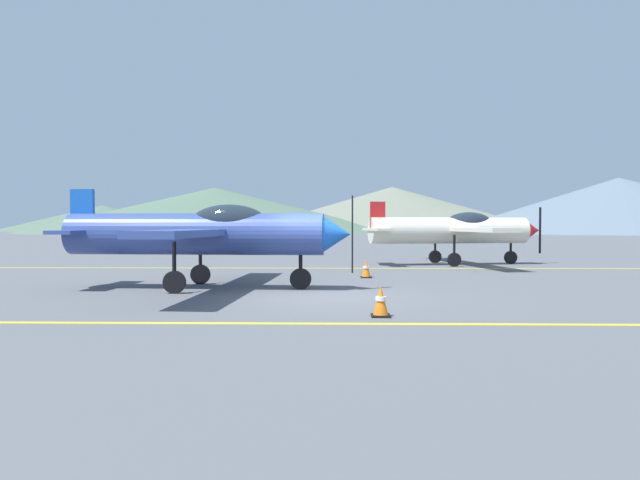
{
  "coord_description": "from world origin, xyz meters",
  "views": [
    {
      "loc": [
        0.27,
        -13.85,
        1.74
      ],
      "look_at": [
        -0.16,
        6.0,
        1.2
      ],
      "focal_mm": 31.91,
      "sensor_mm": 36.0,
      "label": 1
    }
  ],
  "objects_px": {
    "airplane_mid": "(456,229)",
    "traffic_cone_side": "(381,301)",
    "airplane_near": "(206,232)",
    "traffic_cone_front": "(366,269)"
  },
  "relations": [
    {
      "from": "airplane_mid",
      "to": "traffic_cone_front",
      "type": "xyz_separation_m",
      "value": [
        -4.24,
        -6.18,
        -1.24
      ]
    },
    {
      "from": "airplane_near",
      "to": "airplane_mid",
      "type": "bearing_deg",
      "value": 47.25
    },
    {
      "from": "airplane_near",
      "to": "traffic_cone_side",
      "type": "distance_m",
      "value": 6.42
    },
    {
      "from": "airplane_mid",
      "to": "traffic_cone_front",
      "type": "relative_size",
      "value": 15.37
    },
    {
      "from": "airplane_near",
      "to": "traffic_cone_side",
      "type": "bearing_deg",
      "value": -46.65
    },
    {
      "from": "airplane_near",
      "to": "traffic_cone_front",
      "type": "bearing_deg",
      "value": 36.13
    },
    {
      "from": "airplane_near",
      "to": "traffic_cone_side",
      "type": "xyz_separation_m",
      "value": [
        4.32,
        -4.58,
        -1.24
      ]
    },
    {
      "from": "traffic_cone_front",
      "to": "traffic_cone_side",
      "type": "distance_m",
      "value": 7.88
    },
    {
      "from": "airplane_mid",
      "to": "traffic_cone_side",
      "type": "xyz_separation_m",
      "value": [
        -4.44,
        -14.05,
        -1.24
      ]
    },
    {
      "from": "traffic_cone_side",
      "to": "airplane_mid",
      "type": "bearing_deg",
      "value": 72.48
    }
  ]
}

